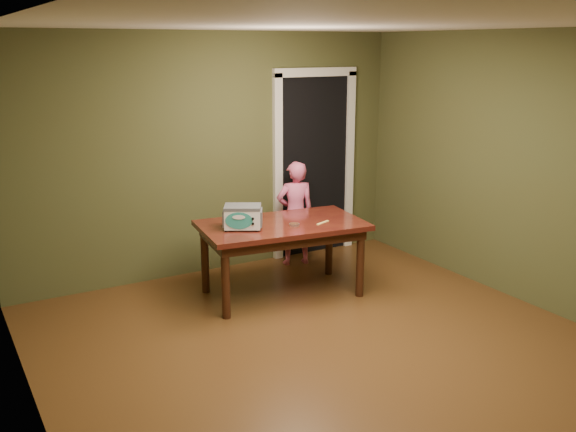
# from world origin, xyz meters

# --- Properties ---
(floor) EXTENTS (5.00, 5.00, 0.00)m
(floor) POSITION_xyz_m (0.00, 0.00, 0.00)
(floor) COLOR #4E3016
(floor) RESTS_ON ground
(room_shell) EXTENTS (4.52, 5.02, 2.61)m
(room_shell) POSITION_xyz_m (0.00, 0.00, 1.71)
(room_shell) COLOR #414725
(room_shell) RESTS_ON ground
(doorway) EXTENTS (1.10, 0.66, 2.25)m
(doorway) POSITION_xyz_m (1.30, 2.78, 1.06)
(doorway) COLOR black
(doorway) RESTS_ON ground
(dining_table) EXTENTS (1.70, 1.10, 0.75)m
(dining_table) POSITION_xyz_m (0.28, 1.45, 0.65)
(dining_table) COLOR #39100D
(dining_table) RESTS_ON floor
(toy_oven) EXTENTS (0.43, 0.38, 0.23)m
(toy_oven) POSITION_xyz_m (-0.15, 1.46, 0.87)
(toy_oven) COLOR #4C4F54
(toy_oven) RESTS_ON dining_table
(baking_pan) EXTENTS (0.10, 0.10, 0.02)m
(baking_pan) POSITION_xyz_m (0.33, 1.31, 0.76)
(baking_pan) COLOR silver
(baking_pan) RESTS_ON dining_table
(spatula) EXTENTS (0.18, 0.09, 0.01)m
(spatula) POSITION_xyz_m (0.62, 1.24, 0.75)
(spatula) COLOR #F9DA6C
(spatula) RESTS_ON dining_table
(child) EXTENTS (0.49, 0.39, 1.20)m
(child) POSITION_xyz_m (0.87, 2.20, 0.60)
(child) COLOR #E85F8F
(child) RESTS_ON floor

